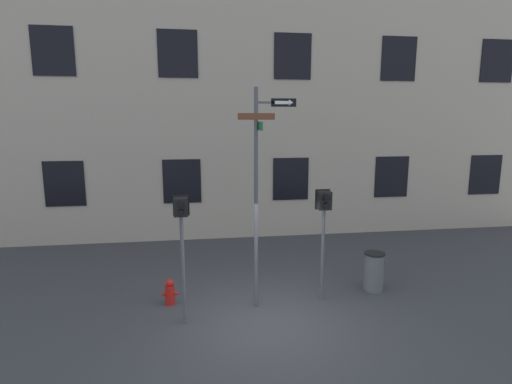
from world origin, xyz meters
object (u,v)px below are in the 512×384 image
at_px(pedestrian_signal_right, 324,215).
at_px(fire_hydrant, 170,292).
at_px(pedestrian_signal_left, 182,226).
at_px(street_sign_pole, 259,182).
at_px(trash_bin, 374,271).

xyz_separation_m(pedestrian_signal_right, fire_hydrant, (-3.68, 0.27, -1.85)).
relative_size(pedestrian_signal_left, fire_hydrant, 4.49).
xyz_separation_m(street_sign_pole, pedestrian_signal_left, (-1.72, -0.55, -0.80)).
bearing_deg(fire_hydrant, street_sign_pole, -11.00).
relative_size(street_sign_pole, trash_bin, 5.03).
relative_size(pedestrian_signal_left, trash_bin, 2.80).
distance_m(pedestrian_signal_right, trash_bin, 2.26).
bearing_deg(trash_bin, pedestrian_signal_right, -166.79).
height_order(pedestrian_signal_left, trash_bin, pedestrian_signal_left).
xyz_separation_m(pedestrian_signal_left, fire_hydrant, (-0.38, 0.96, -1.88)).
bearing_deg(street_sign_pole, fire_hydrant, 169.00).
bearing_deg(pedestrian_signal_right, trash_bin, 13.21).
relative_size(street_sign_pole, pedestrian_signal_left, 1.80).
xyz_separation_m(street_sign_pole, fire_hydrant, (-2.10, 0.41, -2.68)).
relative_size(pedestrian_signal_left, pedestrian_signal_right, 1.03).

